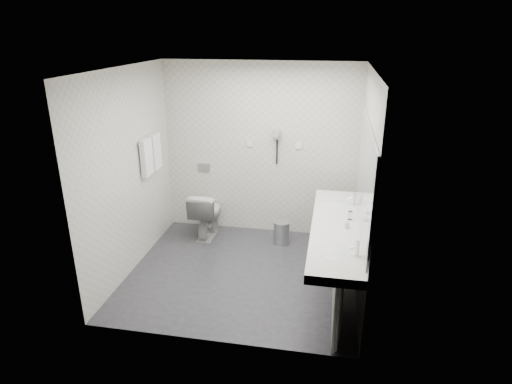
# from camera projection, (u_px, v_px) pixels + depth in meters

# --- Properties ---
(floor) EXTENTS (2.80, 2.80, 0.00)m
(floor) POSITION_uv_depth(u_px,v_px,m) (242.00, 273.00, 5.49)
(floor) COLOR #2C2B31
(floor) RESTS_ON ground
(ceiling) EXTENTS (2.80, 2.80, 0.00)m
(ceiling) POSITION_uv_depth(u_px,v_px,m) (240.00, 69.00, 4.60)
(ceiling) COLOR silver
(ceiling) RESTS_ON wall_back
(wall_back) EXTENTS (2.80, 0.00, 2.80)m
(wall_back) POSITION_uv_depth(u_px,v_px,m) (260.00, 150.00, 6.24)
(wall_back) COLOR beige
(wall_back) RESTS_ON floor
(wall_front) EXTENTS (2.80, 0.00, 2.80)m
(wall_front) POSITION_uv_depth(u_px,v_px,m) (210.00, 227.00, 3.85)
(wall_front) COLOR beige
(wall_front) RESTS_ON floor
(wall_left) EXTENTS (0.00, 2.60, 2.60)m
(wall_left) POSITION_uv_depth(u_px,v_px,m) (129.00, 173.00, 5.28)
(wall_left) COLOR beige
(wall_left) RESTS_ON floor
(wall_right) EXTENTS (0.00, 2.60, 2.60)m
(wall_right) POSITION_uv_depth(u_px,v_px,m) (364.00, 187.00, 4.81)
(wall_right) COLOR beige
(wall_right) RESTS_ON floor
(vanity_counter) EXTENTS (0.55, 2.20, 0.10)m
(vanity_counter) POSITION_uv_depth(u_px,v_px,m) (336.00, 230.00, 4.83)
(vanity_counter) COLOR silver
(vanity_counter) RESTS_ON floor
(vanity_panel) EXTENTS (0.03, 2.15, 0.75)m
(vanity_panel) POSITION_uv_depth(u_px,v_px,m) (336.00, 263.00, 4.98)
(vanity_panel) COLOR gray
(vanity_panel) RESTS_ON floor
(vanity_post_near) EXTENTS (0.06, 0.06, 0.75)m
(vanity_post_near) POSITION_uv_depth(u_px,v_px,m) (338.00, 319.00, 4.02)
(vanity_post_near) COLOR silver
(vanity_post_near) RESTS_ON floor
(vanity_post_far) EXTENTS (0.06, 0.06, 0.75)m
(vanity_post_far) POSITION_uv_depth(u_px,v_px,m) (339.00, 225.00, 5.93)
(vanity_post_far) COLOR silver
(vanity_post_far) RESTS_ON floor
(mirror) EXTENTS (0.02, 2.20, 1.05)m
(mirror) POSITION_uv_depth(u_px,v_px,m) (365.00, 176.00, 4.56)
(mirror) COLOR #B2BCC6
(mirror) RESTS_ON wall_right
(basin_near) EXTENTS (0.40, 0.31, 0.05)m
(basin_near) POSITION_uv_depth(u_px,v_px,m) (336.00, 255.00, 4.22)
(basin_near) COLOR silver
(basin_near) RESTS_ON vanity_counter
(basin_far) EXTENTS (0.40, 0.31, 0.05)m
(basin_far) POSITION_uv_depth(u_px,v_px,m) (337.00, 205.00, 5.42)
(basin_far) COLOR silver
(basin_far) RESTS_ON vanity_counter
(faucet_near) EXTENTS (0.04, 0.04, 0.15)m
(faucet_near) POSITION_uv_depth(u_px,v_px,m) (357.00, 248.00, 4.16)
(faucet_near) COLOR silver
(faucet_near) RESTS_ON vanity_counter
(faucet_far) EXTENTS (0.04, 0.04, 0.15)m
(faucet_far) POSITION_uv_depth(u_px,v_px,m) (353.00, 199.00, 5.35)
(faucet_far) COLOR silver
(faucet_far) RESTS_ON vanity_counter
(soap_bottle_a) EXTENTS (0.06, 0.06, 0.09)m
(soap_bottle_a) POSITION_uv_depth(u_px,v_px,m) (347.00, 224.00, 4.74)
(soap_bottle_a) COLOR beige
(soap_bottle_a) RESTS_ON vanity_counter
(glass_left) EXTENTS (0.06, 0.06, 0.10)m
(glass_left) POSITION_uv_depth(u_px,v_px,m) (350.00, 215.00, 4.95)
(glass_left) COLOR silver
(glass_left) RESTS_ON vanity_counter
(toilet) EXTENTS (0.40, 0.69, 0.70)m
(toilet) POSITION_uv_depth(u_px,v_px,m) (207.00, 214.00, 6.37)
(toilet) COLOR silver
(toilet) RESTS_ON floor
(flush_plate) EXTENTS (0.18, 0.02, 0.12)m
(flush_plate) POSITION_uv_depth(u_px,v_px,m) (204.00, 167.00, 6.48)
(flush_plate) COLOR #B2B5BA
(flush_plate) RESTS_ON wall_back
(pedal_bin) EXTENTS (0.30, 0.30, 0.32)m
(pedal_bin) POSITION_uv_depth(u_px,v_px,m) (281.00, 233.00, 6.19)
(pedal_bin) COLOR #B2B5BA
(pedal_bin) RESTS_ON floor
(bin_lid) EXTENTS (0.23, 0.23, 0.02)m
(bin_lid) POSITION_uv_depth(u_px,v_px,m) (282.00, 222.00, 6.13)
(bin_lid) COLOR #B2B5BA
(bin_lid) RESTS_ON pedal_bin
(towel_rail) EXTENTS (0.02, 0.62, 0.02)m
(towel_rail) POSITION_uv_depth(u_px,v_px,m) (149.00, 138.00, 5.67)
(towel_rail) COLOR silver
(towel_rail) RESTS_ON wall_left
(towel_near) EXTENTS (0.07, 0.24, 0.48)m
(towel_near) POSITION_uv_depth(u_px,v_px,m) (147.00, 157.00, 5.62)
(towel_near) COLOR white
(towel_near) RESTS_ON towel_rail
(towel_far) EXTENTS (0.07, 0.24, 0.48)m
(towel_far) POSITION_uv_depth(u_px,v_px,m) (155.00, 152.00, 5.88)
(towel_far) COLOR white
(towel_far) RESTS_ON towel_rail
(dryer_cradle) EXTENTS (0.10, 0.04, 0.14)m
(dryer_cradle) POSITION_uv_depth(u_px,v_px,m) (277.00, 135.00, 6.08)
(dryer_cradle) COLOR gray
(dryer_cradle) RESTS_ON wall_back
(dryer_barrel) EXTENTS (0.08, 0.14, 0.08)m
(dryer_barrel) POSITION_uv_depth(u_px,v_px,m) (277.00, 134.00, 6.01)
(dryer_barrel) COLOR gray
(dryer_barrel) RESTS_ON dryer_cradle
(dryer_cord) EXTENTS (0.02, 0.02, 0.35)m
(dryer_cord) POSITION_uv_depth(u_px,v_px,m) (277.00, 152.00, 6.16)
(dryer_cord) COLOR black
(dryer_cord) RESTS_ON dryer_cradle
(switch_plate_a) EXTENTS (0.09, 0.02, 0.09)m
(switch_plate_a) POSITION_uv_depth(u_px,v_px,m) (250.00, 143.00, 6.22)
(switch_plate_a) COLOR silver
(switch_plate_a) RESTS_ON wall_back
(switch_plate_b) EXTENTS (0.09, 0.02, 0.09)m
(switch_plate_b) POSITION_uv_depth(u_px,v_px,m) (298.00, 146.00, 6.10)
(switch_plate_b) COLOR silver
(switch_plate_b) RESTS_ON wall_back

